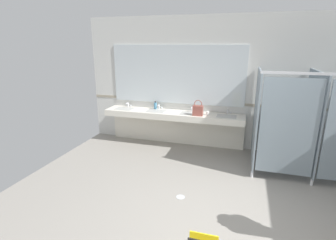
% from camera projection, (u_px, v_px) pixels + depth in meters
% --- Properties ---
extents(ground_plane, '(7.33, 6.50, 0.10)m').
position_uv_depth(ground_plane, '(228.00, 234.00, 3.44)').
color(ground_plane, gray).
extents(wall_back, '(7.33, 0.12, 2.97)m').
position_uv_depth(wall_back, '(242.00, 85.00, 5.78)').
color(wall_back, silver).
rests_on(wall_back, ground_plane).
extents(wall_back_tile_band, '(7.33, 0.01, 0.06)m').
position_uv_depth(wall_back_tile_band, '(241.00, 105.00, 5.84)').
color(wall_back_tile_band, '#9E937F').
rests_on(wall_back_tile_band, wall_back).
extents(vanity_counter, '(3.26, 0.55, 0.95)m').
position_uv_depth(vanity_counter, '(174.00, 120.00, 6.18)').
color(vanity_counter, silver).
rests_on(vanity_counter, ground_plane).
extents(mirror_panel, '(3.16, 0.02, 1.35)m').
position_uv_depth(mirror_panel, '(176.00, 75.00, 6.07)').
color(mirror_panel, silver).
rests_on(mirror_panel, wall_back).
extents(handbag, '(0.22, 0.12, 0.35)m').
position_uv_depth(handbag, '(198.00, 110.00, 5.71)').
color(handbag, '#934C42').
rests_on(handbag, vanity_counter).
extents(soap_dispenser, '(0.07, 0.07, 0.19)m').
position_uv_depth(soap_dispenser, '(155.00, 106.00, 6.30)').
color(soap_dispenser, teal).
rests_on(soap_dispenser, vanity_counter).
extents(paper_cup, '(0.07, 0.07, 0.08)m').
position_uv_depth(paper_cup, '(208.00, 113.00, 5.77)').
color(paper_cup, white).
rests_on(paper_cup, vanity_counter).
extents(floor_drain_cover, '(0.14, 0.14, 0.01)m').
position_uv_depth(floor_drain_cover, '(180.00, 197.00, 4.17)').
color(floor_drain_cover, '#B7BABF').
rests_on(floor_drain_cover, ground_plane).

